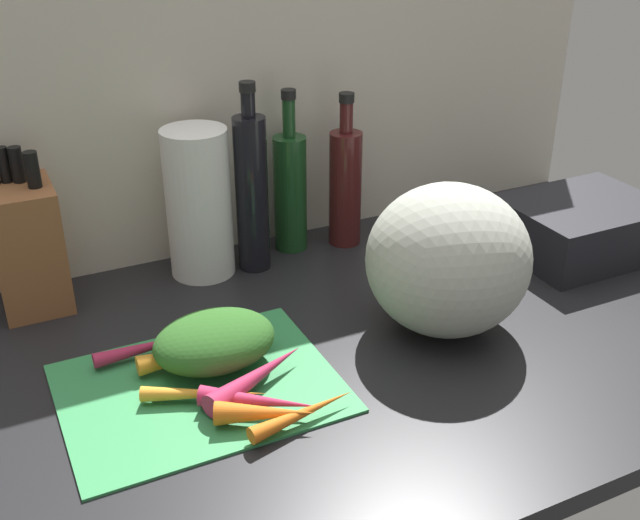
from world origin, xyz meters
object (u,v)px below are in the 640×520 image
at_px(carrot_4, 259,401).
at_px(bottle_1, 290,189).
at_px(bottle_2, 345,185).
at_px(dish_rack, 581,227).
at_px(carrot_2, 257,376).
at_px(carrot_6, 157,345).
at_px(cutting_board, 199,387).
at_px(paper_towel_roll, 199,203).
at_px(bottle_0, 252,192).
at_px(carrot_3, 204,394).
at_px(knife_block, 26,243).
at_px(winter_squash, 448,260).
at_px(carrot_5, 199,352).
at_px(carrot_0, 265,413).
at_px(carrot_1, 301,414).

relative_size(carrot_4, bottle_1, 0.53).
relative_size(bottle_2, dish_rack, 1.06).
height_order(carrot_2, carrot_6, carrot_2).
relative_size(cutting_board, bottle_1, 1.23).
relative_size(carrot_6, paper_towel_roll, 0.70).
bearing_deg(bottle_2, carrot_6, -152.27).
xyz_separation_m(bottle_0, dish_rack, (0.55, -0.20, -0.09)).
bearing_deg(carrot_3, paper_towel_roll, 71.94).
bearing_deg(paper_towel_roll, carrot_6, -122.69).
distance_m(knife_block, dish_rack, 0.95).
relative_size(carrot_3, bottle_1, 0.56).
height_order(cutting_board, winter_squash, winter_squash).
xyz_separation_m(paper_towel_roll, bottle_1, (0.18, 0.02, -0.01)).
height_order(carrot_4, winter_squash, winter_squash).
relative_size(carrot_2, dish_rack, 0.65).
bearing_deg(carrot_2, cutting_board, 151.43).
height_order(bottle_1, dish_rack, bottle_1).
relative_size(carrot_4, winter_squash, 0.64).
distance_m(carrot_4, dish_rack, 0.72).
bearing_deg(carrot_5, carrot_4, -76.43).
height_order(paper_towel_roll, dish_rack, paper_towel_roll).
height_order(paper_towel_roll, bottle_0, bottle_0).
bearing_deg(paper_towel_roll, bottle_1, 7.12).
relative_size(winter_squash, paper_towel_roll, 0.95).
bearing_deg(bottle_0, paper_towel_roll, 166.03).
height_order(carrot_0, paper_towel_roll, paper_towel_roll).
distance_m(carrot_3, winter_squash, 0.40).
xyz_separation_m(carrot_0, carrot_2, (0.02, 0.08, 0.00)).
bearing_deg(carrot_6, bottle_2, 27.73).
height_order(carrot_0, bottle_2, bottle_2).
xyz_separation_m(carrot_1, bottle_2, (0.30, 0.45, 0.09)).
distance_m(carrot_1, bottle_2, 0.55).
bearing_deg(carrot_2, winter_squash, 5.27).
bearing_deg(paper_towel_roll, dish_rack, -19.42).
relative_size(carrot_5, carrot_6, 0.96).
bearing_deg(carrot_1, carrot_6, 117.34).
bearing_deg(carrot_3, bottle_1, 52.42).
bearing_deg(carrot_3, carrot_1, -44.08).
bearing_deg(paper_towel_roll, carrot_4, -98.38).
bearing_deg(dish_rack, carrot_6, 179.64).
distance_m(cutting_board, winter_squash, 0.40).
bearing_deg(bottle_1, carrot_1, -112.70).
height_order(carrot_3, carrot_5, carrot_5).
height_order(bottle_0, dish_rack, bottle_0).
relative_size(carrot_0, carrot_4, 0.80).
xyz_separation_m(carrot_2, bottle_2, (0.32, 0.36, 0.09)).
height_order(cutting_board, dish_rack, dish_rack).
relative_size(carrot_1, carrot_6, 0.85).
distance_m(carrot_2, carrot_6, 0.17).
bearing_deg(carrot_1, carrot_0, 159.88).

